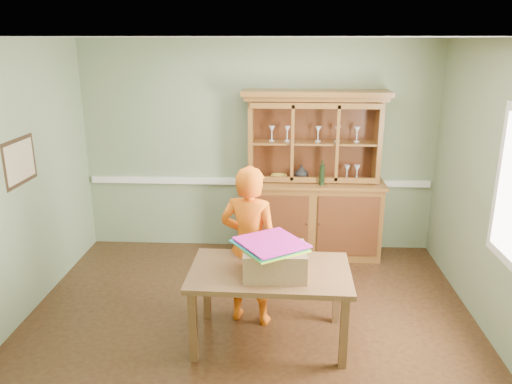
# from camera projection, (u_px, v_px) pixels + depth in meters

# --- Properties ---
(floor) EXTENTS (4.50, 4.50, 0.00)m
(floor) POSITION_uv_depth(u_px,v_px,m) (249.00, 325.00, 4.88)
(floor) COLOR #4A3018
(floor) RESTS_ON ground
(ceiling) EXTENTS (4.50, 4.50, 0.00)m
(ceiling) POSITION_uv_depth(u_px,v_px,m) (247.00, 37.00, 4.08)
(ceiling) COLOR white
(ceiling) RESTS_ON wall_back
(wall_back) EXTENTS (4.50, 0.00, 4.50)m
(wall_back) POSITION_uv_depth(u_px,v_px,m) (259.00, 147.00, 6.39)
(wall_back) COLOR gray
(wall_back) RESTS_ON floor
(wall_left) EXTENTS (0.00, 4.00, 4.00)m
(wall_left) POSITION_uv_depth(u_px,v_px,m) (5.00, 190.00, 4.59)
(wall_left) COLOR gray
(wall_left) RESTS_ON floor
(wall_right) EXTENTS (0.00, 4.00, 4.00)m
(wall_right) POSITION_uv_depth(u_px,v_px,m) (504.00, 198.00, 4.37)
(wall_right) COLOR gray
(wall_right) RESTS_ON floor
(wall_front) EXTENTS (4.50, 0.00, 4.50)m
(wall_front) POSITION_uv_depth(u_px,v_px,m) (223.00, 310.00, 2.58)
(wall_front) COLOR gray
(wall_front) RESTS_ON floor
(chair_rail) EXTENTS (4.41, 0.05, 0.08)m
(chair_rail) POSITION_uv_depth(u_px,v_px,m) (258.00, 182.00, 6.50)
(chair_rail) COLOR white
(chair_rail) RESTS_ON wall_back
(framed_map) EXTENTS (0.03, 0.60, 0.46)m
(framed_map) POSITION_uv_depth(u_px,v_px,m) (20.00, 161.00, 4.82)
(framed_map) COLOR #322114
(framed_map) RESTS_ON wall_left
(china_hutch) EXTENTS (1.78, 0.59, 2.09)m
(china_hutch) POSITION_uv_depth(u_px,v_px,m) (312.00, 199.00, 6.31)
(china_hutch) COLOR brown
(china_hutch) RESTS_ON floor
(dining_table) EXTENTS (1.45, 0.89, 0.72)m
(dining_table) POSITION_uv_depth(u_px,v_px,m) (270.00, 279.00, 4.47)
(dining_table) COLOR brown
(dining_table) RESTS_ON floor
(cardboard_box) EXTENTS (0.56, 0.45, 0.25)m
(cardboard_box) POSITION_uv_depth(u_px,v_px,m) (274.00, 261.00, 4.32)
(cardboard_box) COLOR tan
(cardboard_box) RESTS_ON dining_table
(kite_stack) EXTENTS (0.68, 0.68, 0.05)m
(kite_stack) POSITION_uv_depth(u_px,v_px,m) (270.00, 244.00, 4.31)
(kite_stack) COLOR #D1FF20
(kite_stack) RESTS_ON cardboard_box
(person) EXTENTS (0.65, 0.51, 1.58)m
(person) POSITION_uv_depth(u_px,v_px,m) (250.00, 246.00, 4.76)
(person) COLOR orange
(person) RESTS_ON floor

